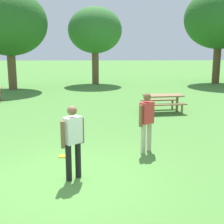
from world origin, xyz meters
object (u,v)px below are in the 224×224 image
Objects in this scene: tree_tall_left at (9,23)px; tree_broad_center at (95,31)px; person_thrower at (73,138)px; picnic_table_near at (163,99)px; tree_far_right at (220,19)px; person_catcher at (147,119)px; frisbee at (63,156)px.

tree_tall_left is 6.32m from tree_broad_center.
person_thrower is at bearing -69.97° from tree_tall_left.
picnic_table_near is 13.20m from tree_far_right.
person_thrower is 20.65m from tree_far_right.
tree_far_right is at bearing 11.18° from tree_tall_left.
tree_tall_left is (-8.76, 7.80, 3.79)m from picnic_table_near.
person_catcher is at bearing -61.05° from tree_tall_left.
tree_broad_center is at bearing 106.51° from picnic_table_near.
tree_tall_left is at bearing 138.32° from picnic_table_near.
tree_broad_center is at bearing 96.01° from person_catcher.
person_thrower is 18.11m from tree_broad_center.
tree_tall_left is at bearing 110.46° from frisbee.
tree_far_right reaches higher than person_thrower.
frisbee is 0.04× the size of tree_far_right.
person_thrower is 7.82m from picnic_table_near.
tree_broad_center is at bearing 89.53° from person_thrower.
picnic_table_near is 0.32× the size of tree_broad_center.
tree_far_right is at bearing 61.66° from person_thrower.
person_thrower is at bearing -90.47° from tree_broad_center.
tree_tall_left is (-5.42, 14.86, 3.41)m from person_thrower.
tree_far_right reaches higher than frisbee.
person_catcher is 0.87× the size of picnic_table_near.
person_thrower reaches higher than frisbee.
tree_broad_center is at bearing 88.06° from frisbee.
tree_far_right is (9.47, -0.01, 0.86)m from tree_broad_center.
frisbee is (-0.41, 1.44, -0.93)m from person_thrower.
person_thrower is 16.18m from tree_tall_left.
tree_tall_left reaches higher than person_thrower.
tree_far_right reaches higher than tree_broad_center.
frisbee is at bearing -123.71° from picnic_table_near.
picnic_table_near is (3.75, 5.62, 0.55)m from frisbee.
person_catcher is 15.38m from tree_tall_left.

